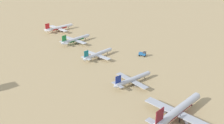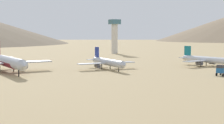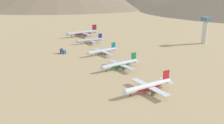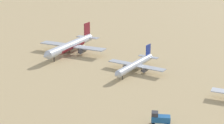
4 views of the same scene
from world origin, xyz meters
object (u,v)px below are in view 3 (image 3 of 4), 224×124
at_px(parked_jet_4, 148,86).
at_px(parked_jet_2, 102,51).
at_px(parked_jet_3, 120,64).
at_px(control_tower, 205,29).
at_px(parked_jet_0, 83,33).
at_px(service_truck, 63,51).
at_px(parked_jet_1, 90,40).

bearing_deg(parked_jet_4, parked_jet_2, -101.20).
relative_size(parked_jet_3, control_tower, 1.27).
relative_size(parked_jet_0, service_truck, 7.43).
xyz_separation_m(parked_jet_2, parked_jet_4, (15.70, 79.27, 0.27)).
bearing_deg(parked_jet_4, control_tower, -151.83).
height_order(parked_jet_1, service_truck, parked_jet_1).
relative_size(parked_jet_3, service_truck, 5.80).
bearing_deg(parked_jet_3, parked_jet_4, 78.50).
xyz_separation_m(parked_jet_1, control_tower, (-97.24, 58.46, 11.68)).
distance_m(parked_jet_0, parked_jet_2, 85.23).
bearing_deg(parked_jet_0, parked_jet_2, 77.01).
bearing_deg(service_truck, control_tower, 166.01).
xyz_separation_m(parked_jet_2, control_tower, (-107.55, 13.28, 11.67)).
distance_m(parked_jet_1, parked_jet_3, 85.82).
height_order(parked_jet_3, parked_jet_4, parked_jet_4).
relative_size(parked_jet_4, service_truck, 5.98).
distance_m(parked_jet_0, parked_jet_4, 166.02).
bearing_deg(parked_jet_2, parked_jet_0, -102.99).
bearing_deg(parked_jet_0, parked_jet_1, 76.85).
relative_size(parked_jet_4, control_tower, 1.31).
bearing_deg(parked_jet_3, parked_jet_2, -100.89).
height_order(parked_jet_0, control_tower, control_tower).
distance_m(parked_jet_4, service_truck, 100.18).
bearing_deg(control_tower, parked_jet_0, -47.46).
xyz_separation_m(parked_jet_0, control_tower, (-88.40, 96.32, 10.61)).
xyz_separation_m(parked_jet_4, service_truck, (11.32, -99.53, -1.18)).
bearing_deg(parked_jet_2, control_tower, 172.96).
xyz_separation_m(parked_jet_3, control_tower, (-115.02, -25.50, 11.51)).
height_order(parked_jet_0, parked_jet_3, parked_jet_0).
bearing_deg(parked_jet_1, control_tower, 148.99).
xyz_separation_m(parked_jet_0, parked_jet_1, (8.85, 37.87, -1.07)).
xyz_separation_m(parked_jet_0, parked_jet_4, (34.86, 162.32, -0.79)).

